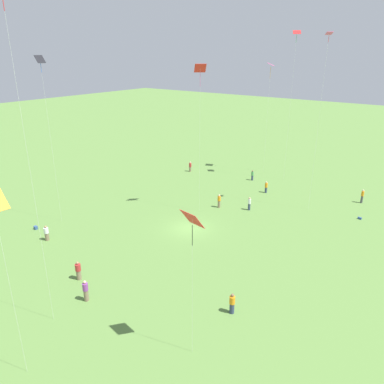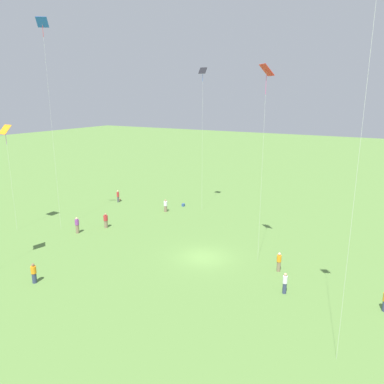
{
  "view_description": "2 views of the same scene",
  "coord_description": "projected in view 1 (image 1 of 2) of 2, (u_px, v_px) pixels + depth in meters",
  "views": [
    {
      "loc": [
        29.26,
        22.11,
        18.02
      ],
      "look_at": [
        0.33,
        0.56,
        4.44
      ],
      "focal_mm": 35.0,
      "sensor_mm": 36.0,
      "label": 1
    },
    {
      "loc": [
        -14.82,
        28.17,
        14.31
      ],
      "look_at": [
        1.22,
        0.05,
        6.05
      ],
      "focal_mm": 35.0,
      "sensor_mm": 36.0,
      "label": 2
    }
  ],
  "objects": [
    {
      "name": "picnic_bag_0",
      "position": [
        36.0,
        228.0,
        40.39
      ],
      "size": [
        0.32,
        0.39,
        0.37
      ],
      "rotation": [
        0.0,
        0.0,
        1.54
      ],
      "color": "#33518C",
      "rests_on": "ground_plane"
    },
    {
      "name": "kite_0",
      "position": [
        3.0,
        4.0,
        19.71
      ],
      "size": [
        1.28,
        1.16,
        21.86
      ],
      "rotation": [
        0.0,
        0.0,
        6.08
      ],
      "color": "blue",
      "rests_on": "ground_plane"
    },
    {
      "name": "kite_7",
      "position": [
        271.0,
        69.0,
        54.54
      ],
      "size": [
        1.42,
        1.38,
        16.5
      ],
      "rotation": [
        0.0,
        0.0,
        2.75
      ],
      "color": "#E54C99",
      "rests_on": "ground_plane"
    },
    {
      "name": "kite_5",
      "position": [
        327.0,
        53.0,
        39.38
      ],
      "size": [
        0.92,
        0.93,
        19.95
      ],
      "rotation": [
        0.0,
        0.0,
        4.57
      ],
      "color": "#E54C99",
      "rests_on": "ground_plane"
    },
    {
      "name": "person_3",
      "position": [
        249.0,
        204.0,
        45.07
      ],
      "size": [
        0.43,
        0.43,
        1.66
      ],
      "rotation": [
        0.0,
        0.0,
        4.41
      ],
      "color": "#333D5B",
      "rests_on": "ground_plane"
    },
    {
      "name": "person_5",
      "position": [
        362.0,
        196.0,
        47.18
      ],
      "size": [
        0.42,
        0.42,
        1.79
      ],
      "rotation": [
        0.0,
        0.0,
        1.93
      ],
      "color": "#4C4C51",
      "rests_on": "ground_plane"
    },
    {
      "name": "person_11",
      "position": [
        190.0,
        167.0,
        59.66
      ],
      "size": [
        0.53,
        0.53,
        1.62
      ],
      "rotation": [
        0.0,
        0.0,
        2.62
      ],
      "color": "#847056",
      "rests_on": "ground_plane"
    },
    {
      "name": "kite_8",
      "position": [
        296.0,
        41.0,
        49.34
      ],
      "size": [
        1.27,
        1.31,
        20.66
      ],
      "rotation": [
        0.0,
        0.0,
        1.27
      ],
      "color": "red",
      "rests_on": "ground_plane"
    },
    {
      "name": "ground_plane",
      "position": [
        190.0,
        228.0,
        40.67
      ],
      "size": [
        240.0,
        240.0,
        0.0
      ],
      "primitive_type": "plane",
      "color": "#5B843D"
    },
    {
      "name": "kite_1",
      "position": [
        200.0,
        73.0,
        39.56
      ],
      "size": [
        1.47,
        1.48,
        16.84
      ],
      "rotation": [
        0.0,
        0.0,
        4.69
      ],
      "color": "red",
      "rests_on": "ground_plane"
    },
    {
      "name": "person_10",
      "position": [
        46.0,
        233.0,
        37.84
      ],
      "size": [
        0.52,
        0.52,
        1.61
      ],
      "rotation": [
        0.0,
        0.0,
        1.71
      ],
      "color": "#847056",
      "rests_on": "ground_plane"
    },
    {
      "name": "person_6",
      "position": [
        86.0,
        291.0,
        28.57
      ],
      "size": [
        0.6,
        0.6,
        1.78
      ],
      "rotation": [
        0.0,
        0.0,
        2.32
      ],
      "color": "#847056",
      "rests_on": "ground_plane"
    },
    {
      "name": "person_2",
      "position": [
        232.0,
        304.0,
        27.23
      ],
      "size": [
        0.53,
        0.53,
        1.65
      ],
      "rotation": [
        0.0,
        0.0,
        3.47
      ],
      "color": "#333D5B",
      "rests_on": "ground_plane"
    },
    {
      "name": "kite_2",
      "position": [
        41.0,
        69.0,
        36.76
      ],
      "size": [
        0.93,
        0.6,
        17.7
      ],
      "rotation": [
        0.0,
        0.0,
        2.38
      ],
      "color": "black",
      "rests_on": "ground_plane"
    },
    {
      "name": "kite_6",
      "position": [
        192.0,
        222.0,
        20.75
      ],
      "size": [
        0.99,
        1.37,
        9.84
      ],
      "rotation": [
        0.0,
        0.0,
        3.75
      ],
      "color": "red",
      "rests_on": "ground_plane"
    },
    {
      "name": "person_8",
      "position": [
        219.0,
        201.0,
        45.84
      ],
      "size": [
        0.45,
        0.45,
        1.69
      ],
      "rotation": [
        0.0,
        0.0,
        1.78
      ],
      "color": "#847056",
      "rests_on": "ground_plane"
    },
    {
      "name": "person_4",
      "position": [
        78.0,
        271.0,
        31.29
      ],
      "size": [
        0.52,
        0.52,
        1.68
      ],
      "rotation": [
        0.0,
        0.0,
        4.82
      ],
      "color": "#847056",
      "rests_on": "ground_plane"
    },
    {
      "name": "picnic_bag_1",
      "position": [
        360.0,
        218.0,
        42.83
      ],
      "size": [
        0.28,
        0.45,
        0.25
      ],
      "rotation": [
        0.0,
        0.0,
        1.33
      ],
      "color": "#33518C",
      "rests_on": "ground_plane"
    },
    {
      "name": "person_0",
      "position": [
        266.0,
        187.0,
        50.66
      ],
      "size": [
        0.5,
        0.5,
        1.61
      ],
      "rotation": [
        0.0,
        0.0,
        0.57
      ],
      "color": "#333D5B",
      "rests_on": "ground_plane"
    },
    {
      "name": "person_7",
      "position": [
        252.0,
        175.0,
        55.61
      ],
      "size": [
        0.5,
        0.5,
        1.55
      ],
      "rotation": [
        0.0,
        0.0,
        5.35
      ],
      "color": "#333D5B",
      "rests_on": "ground_plane"
    }
  ]
}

